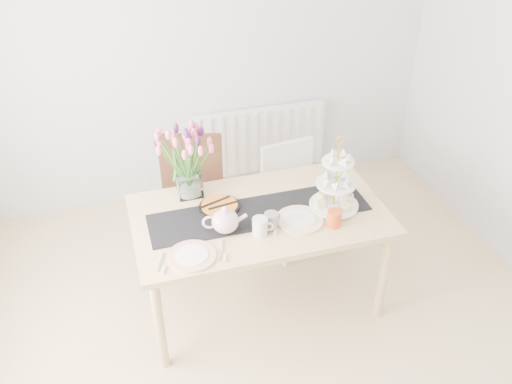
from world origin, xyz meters
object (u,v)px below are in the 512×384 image
object	(u,v)px
mug_grey	(271,221)
mug_orange	(334,218)
cream_jug	(342,197)
tulip_vase	(187,152)
plate_right	(300,220)
teapot	(225,221)
chair_brown	(191,189)
chair_white	(292,189)
tart_tin	(219,206)
dining_table	(260,222)
plate_left	(192,256)
cake_stand	(335,190)
radiator	(259,140)
mug_white	(260,226)

from	to	relation	value
mug_grey	mug_orange	world-z (taller)	mug_orange
mug_grey	cream_jug	bearing A→B (deg)	-12.50
tulip_vase	plate_right	world-z (taller)	tulip_vase
teapot	chair_brown	bearing A→B (deg)	104.25
chair_white	tart_tin	xyz separation A→B (m)	(-0.66, -0.43, 0.28)
tart_tin	mug_grey	bearing A→B (deg)	-48.21
dining_table	plate_left	bearing A→B (deg)	-149.12
tart_tin	mug_grey	world-z (taller)	mug_grey
cake_stand	mug_orange	xyz separation A→B (m)	(-0.08, -0.18, -0.08)
dining_table	chair_brown	distance (m)	0.77
dining_table	teapot	distance (m)	0.32
dining_table	cake_stand	xyz separation A→B (m)	(0.48, -0.07, 0.21)
radiator	cake_stand	bearing A→B (deg)	-88.62
chair_brown	teapot	bearing A→B (deg)	-69.33
chair_brown	tulip_vase	size ratio (longest dim) A/B	1.60
mug_white	plate_right	size ratio (longest dim) A/B	0.38
tart_tin	mug_orange	world-z (taller)	mug_orange
tulip_vase	mug_grey	world-z (taller)	tulip_vase
tulip_vase	mug_white	world-z (taller)	tulip_vase
dining_table	cake_stand	bearing A→B (deg)	-8.64
chair_white	mug_grey	distance (m)	0.88
teapot	tart_tin	xyz separation A→B (m)	(0.02, 0.25, -0.07)
tulip_vase	mug_white	size ratio (longest dim) A/B	5.29
mug_grey	plate_right	xyz separation A→B (m)	(0.19, 0.02, -0.04)
teapot	mug_white	distance (m)	0.21
chair_brown	plate_left	bearing A→B (deg)	-84.04
dining_table	tart_tin	world-z (taller)	tart_tin
teapot	mug_white	world-z (taller)	teapot
teapot	cream_jug	world-z (taller)	teapot
radiator	tart_tin	size ratio (longest dim) A/B	4.58
tulip_vase	plate_left	distance (m)	0.72
radiator	mug_grey	world-z (taller)	mug_grey
chair_brown	mug_grey	size ratio (longest dim) A/B	9.01
cake_stand	tart_tin	distance (m)	0.74
chair_white	plate_right	world-z (taller)	chair_white
mug_white	plate_left	xyz separation A→B (m)	(-0.43, -0.09, -0.05)
dining_table	radiator	bearing A→B (deg)	73.08
chair_white	cream_jug	xyz separation A→B (m)	(0.11, -0.59, 0.31)
chair_brown	mug_white	bearing A→B (deg)	-57.75
radiator	cream_jug	bearing A→B (deg)	-85.96
chair_white	teapot	size ratio (longest dim) A/B	3.22
dining_table	mug_white	xyz separation A→B (m)	(-0.06, -0.20, 0.13)
radiator	tulip_vase	distance (m)	1.51
plate_left	cake_stand	bearing A→B (deg)	12.93
cream_jug	plate_left	bearing A→B (deg)	-151.26
cream_jug	mug_orange	distance (m)	0.26
teapot	mug_grey	world-z (taller)	teapot
dining_table	tulip_vase	bearing A→B (deg)	138.36
chair_white	teapot	bearing A→B (deg)	-143.10
cake_stand	mug_grey	size ratio (longest dim) A/B	4.42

